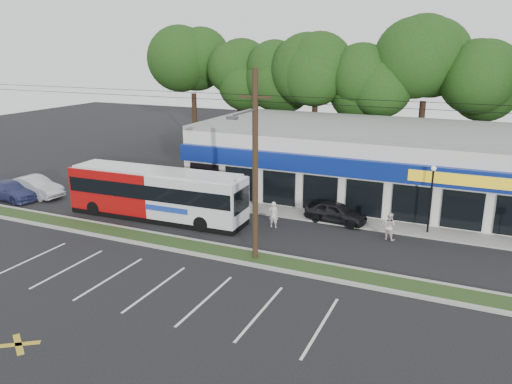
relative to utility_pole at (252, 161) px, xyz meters
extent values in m
plane|color=black|center=(-2.83, -0.93, -5.41)|extent=(120.00, 120.00, 0.00)
cube|color=#1F3415|center=(-2.83, 0.07, -5.35)|extent=(40.00, 1.60, 0.12)
cube|color=#9E9E93|center=(-2.83, -0.78, -5.34)|extent=(40.00, 0.25, 0.14)
cube|color=#9E9E93|center=(-2.83, 0.92, -5.34)|extent=(40.00, 0.25, 0.14)
cube|color=#9E9E93|center=(2.17, 8.07, -5.36)|extent=(32.00, 2.20, 0.10)
cube|color=silver|center=(2.67, 15.07, -2.91)|extent=(25.00, 12.00, 5.00)
cube|color=navy|center=(2.67, 8.82, -2.01)|extent=(25.00, 0.50, 1.20)
cube|color=black|center=(2.67, 9.01, -4.01)|extent=(24.00, 0.12, 2.40)
cube|color=yellow|center=(9.67, 8.55, -2.01)|extent=(6.00, 0.06, 0.70)
cube|color=gray|center=(2.67, 15.07, -0.26)|extent=(25.00, 12.00, 0.30)
cylinder|color=black|center=(0.17, 0.07, -0.41)|extent=(0.30, 0.30, 10.00)
cube|color=black|center=(0.17, 0.07, 3.19)|extent=(1.80, 0.12, 0.12)
cylinder|color=#59595E|center=(0.17, -1.13, 2.59)|extent=(0.10, 2.40, 0.10)
cube|color=#59595E|center=(0.17, -2.43, 2.49)|extent=(0.50, 0.25, 0.15)
cylinder|color=black|center=(-2.83, 0.07, 3.29)|extent=(50.00, 0.02, 0.02)
cylinder|color=black|center=(-2.83, 0.07, 2.99)|extent=(50.00, 0.02, 0.02)
cylinder|color=black|center=(8.17, 7.87, -3.41)|extent=(0.12, 0.12, 4.00)
sphere|color=silver|center=(8.17, 7.87, -1.31)|extent=(0.30, 0.30, 0.30)
cylinder|color=black|center=(-18.83, 25.07, -2.55)|extent=(0.56, 0.56, 5.72)
sphere|color=black|center=(-18.83, 25.07, 3.04)|extent=(6.76, 6.76, 6.76)
cylinder|color=black|center=(-13.83, 25.07, -2.55)|extent=(0.56, 0.56, 5.72)
sphere|color=black|center=(-13.83, 25.07, 3.04)|extent=(6.76, 6.76, 6.76)
cylinder|color=black|center=(-8.83, 25.07, -2.55)|extent=(0.56, 0.56, 5.72)
sphere|color=black|center=(-8.83, 25.07, 3.04)|extent=(6.76, 6.76, 6.76)
cylinder|color=black|center=(-3.83, 25.07, -2.55)|extent=(0.56, 0.56, 5.72)
sphere|color=black|center=(-3.83, 25.07, 3.04)|extent=(6.76, 6.76, 6.76)
cylinder|color=black|center=(1.17, 25.07, -2.55)|extent=(0.56, 0.56, 5.72)
sphere|color=black|center=(1.17, 25.07, 3.04)|extent=(6.76, 6.76, 6.76)
cylinder|color=black|center=(6.17, 25.07, -2.55)|extent=(0.56, 0.56, 5.72)
sphere|color=black|center=(6.17, 25.07, 3.04)|extent=(6.76, 6.76, 6.76)
cylinder|color=black|center=(11.17, 25.07, -2.55)|extent=(0.56, 0.56, 5.72)
sphere|color=black|center=(11.17, 25.07, 3.04)|extent=(6.76, 6.76, 6.76)
cube|color=#9D0C0C|center=(-11.60, 3.47, -3.66)|extent=(6.19, 2.74, 2.80)
cube|color=silver|center=(-5.50, 3.67, -3.66)|extent=(6.19, 2.74, 2.80)
cube|color=black|center=(-8.55, 3.57, -5.22)|extent=(12.29, 2.89, 0.36)
cube|color=black|center=(-8.55, 3.57, -3.33)|extent=(12.05, 3.00, 0.97)
cube|color=black|center=(-2.42, 3.78, -3.48)|extent=(0.13, 2.16, 1.43)
cube|color=#193899|center=(-6.98, 2.34, -4.24)|extent=(3.05, 0.13, 0.36)
cube|color=silver|center=(-8.55, 3.57, -2.21)|extent=(11.68, 2.67, 0.18)
cylinder|color=black|center=(-12.79, 2.28, -4.92)|extent=(0.99, 0.32, 0.98)
cylinder|color=black|center=(-12.86, 4.59, -4.92)|extent=(0.99, 0.32, 0.98)
cylinder|color=black|center=(-4.61, 2.55, -4.92)|extent=(0.99, 0.32, 0.98)
cylinder|color=black|center=(-4.68, 4.85, -4.92)|extent=(0.99, 0.32, 0.98)
imported|color=black|center=(2.50, 7.57, -4.73)|extent=(4.21, 2.14, 1.38)
imported|color=#AFB3B7|center=(-19.83, 3.87, -4.64)|extent=(4.78, 1.96, 1.54)
imported|color=navy|center=(-20.99, 2.57, -4.73)|extent=(4.86, 2.27, 1.37)
imported|color=silver|center=(-0.83, 5.07, -4.57)|extent=(0.63, 0.43, 1.69)
imported|color=silver|center=(6.17, 5.92, -4.59)|extent=(0.92, 0.79, 1.65)
camera|label=1|loc=(10.33, -22.41, 5.55)|focal=35.00mm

